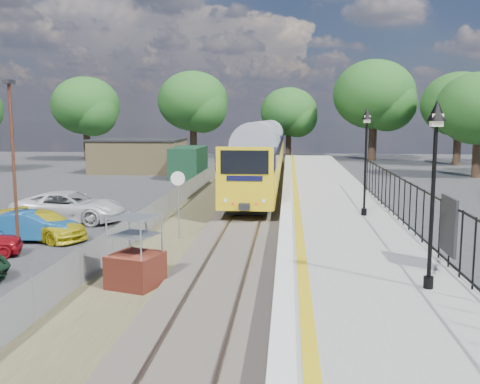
# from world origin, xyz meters

# --- Properties ---
(ground) EXTENTS (120.00, 120.00, 0.00)m
(ground) POSITION_xyz_m (0.00, 0.00, 0.00)
(ground) COLOR #2D2D30
(ground) RESTS_ON ground
(track_bed) EXTENTS (5.90, 80.00, 0.29)m
(track_bed) POSITION_xyz_m (-0.47, 9.67, 0.09)
(track_bed) COLOR #473F38
(track_bed) RESTS_ON ground
(platform) EXTENTS (5.00, 70.00, 0.90)m
(platform) POSITION_xyz_m (4.20, 8.00, 0.45)
(platform) COLOR gray
(platform) RESTS_ON ground
(platform_edge) EXTENTS (0.90, 70.00, 0.01)m
(platform_edge) POSITION_xyz_m (2.14, 8.00, 0.90)
(platform_edge) COLOR silver
(platform_edge) RESTS_ON platform
(victorian_lamp_south) EXTENTS (0.44, 0.44, 4.60)m
(victorian_lamp_south) POSITION_xyz_m (5.50, -4.00, 4.30)
(victorian_lamp_south) COLOR black
(victorian_lamp_south) RESTS_ON platform
(victorian_lamp_north) EXTENTS (0.44, 0.44, 4.60)m
(victorian_lamp_north) POSITION_xyz_m (5.30, 6.00, 4.30)
(victorian_lamp_north) COLOR black
(victorian_lamp_north) RESTS_ON platform
(palisade_fence) EXTENTS (0.12, 26.00, 2.00)m
(palisade_fence) POSITION_xyz_m (6.55, 2.24, 1.84)
(palisade_fence) COLOR black
(palisade_fence) RESTS_ON platform
(wire_fence) EXTENTS (0.06, 52.00, 1.20)m
(wire_fence) POSITION_xyz_m (-4.20, 12.00, 0.60)
(wire_fence) COLOR #999EA3
(wire_fence) RESTS_ON ground
(outbuilding) EXTENTS (10.80, 10.10, 3.12)m
(outbuilding) POSITION_xyz_m (-10.91, 31.21, 1.52)
(outbuilding) COLOR #927F52
(outbuilding) RESTS_ON ground
(tree_line) EXTENTS (56.80, 43.80, 11.88)m
(tree_line) POSITION_xyz_m (1.40, 42.00, 6.61)
(tree_line) COLOR #332319
(tree_line) RESTS_ON ground
(train) EXTENTS (2.82, 40.83, 3.51)m
(train) POSITION_xyz_m (0.00, 27.94, 2.34)
(train) COLOR gold
(train) RESTS_ON ground
(brick_plinth) EXTENTS (1.72, 1.72, 2.22)m
(brick_plinth) POSITION_xyz_m (-2.50, -1.94, 1.06)
(brick_plinth) COLOR maroon
(brick_plinth) RESTS_ON ground
(speed_sign) EXTENTS (0.58, 0.14, 2.90)m
(speed_sign) POSITION_xyz_m (-2.50, 4.38, 1.98)
(speed_sign) COLOR #999EA3
(speed_sign) RESTS_ON ground
(carpark_lamp) EXTENTS (0.25, 0.50, 6.45)m
(carpark_lamp) POSITION_xyz_m (-8.11, 1.75, 3.71)
(carpark_lamp) COLOR #4D2719
(carpark_lamp) RESTS_ON ground
(car_blue) EXTENTS (3.86, 1.58, 1.24)m
(car_blue) POSITION_xyz_m (-8.58, 3.69, 0.62)
(car_blue) COLOR #17528E
(car_blue) RESTS_ON ground
(car_yellow) EXTENTS (4.45, 3.25, 1.20)m
(car_yellow) POSITION_xyz_m (-8.22, 4.10, 0.60)
(car_yellow) COLOR gold
(car_yellow) RESTS_ON ground
(car_white) EXTENTS (5.47, 2.65, 1.50)m
(car_white) POSITION_xyz_m (-8.65, 7.83, 0.75)
(car_white) COLOR silver
(car_white) RESTS_ON ground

